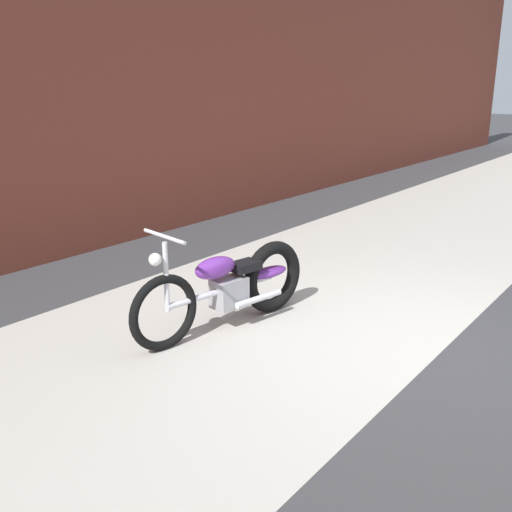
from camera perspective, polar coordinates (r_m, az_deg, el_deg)
ground_plane at (r=5.22m, az=17.33°, el=-9.43°), size 80.00×80.00×0.00m
sidewalk_slab at (r=5.97m, az=1.43°, el=-5.24°), size 36.00×3.50×0.01m
brick_building_wall at (r=8.09m, az=-19.97°, el=20.59°), size 36.00×0.50×5.82m
motorcycle_purple at (r=5.48m, az=-2.03°, el=-2.86°), size 1.99×0.67×1.03m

